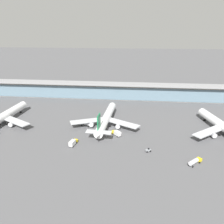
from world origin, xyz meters
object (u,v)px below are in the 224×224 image
at_px(service_truck_under_wing_grey, 148,150).
at_px(service_truck_mid_apron_white, 86,124).
at_px(airliner_left_stand, 3,117).
at_px(airliner_right_stand, 224,127).
at_px(service_truck_on_taxiway_yellow, 195,161).
at_px(airliner_centre_stand, 106,119).
at_px(service_truck_near_nose_yellow, 117,133).
at_px(service_truck_at_far_stand_yellow, 73,143).

xyz_separation_m(service_truck_under_wing_grey, service_truck_mid_apron_white, (-40.16, 29.34, 0.83)).
bearing_deg(airliner_left_stand, airliner_right_stand, -0.39).
relative_size(airliner_right_stand, service_truck_mid_apron_white, 6.79).
relative_size(airliner_right_stand, service_truck_on_taxiway_yellow, 7.67).
bearing_deg(airliner_right_stand, airliner_centre_stand, 175.78).
bearing_deg(airliner_centre_stand, service_truck_near_nose_yellow, -59.09).
distance_m(service_truck_near_nose_yellow, service_truck_on_taxiway_yellow, 48.08).
distance_m(service_truck_near_nose_yellow, service_truck_at_far_stand_yellow, 27.37).
height_order(airliner_right_stand, service_truck_mid_apron_white, airliner_right_stand).
relative_size(airliner_left_stand, airliner_right_stand, 1.01).
bearing_deg(service_truck_mid_apron_white, service_truck_under_wing_grey, -36.15).
bearing_deg(airliner_right_stand, service_truck_at_far_stand_yellow, -165.19).
bearing_deg(airliner_left_stand, airliner_centre_stand, 3.60).
distance_m(service_truck_mid_apron_white, service_truck_on_taxiway_yellow, 73.07).
relative_size(airliner_centre_stand, service_truck_mid_apron_white, 6.86).
xyz_separation_m(airliner_left_stand, airliner_centre_stand, (69.90, 4.40, 0.00)).
xyz_separation_m(airliner_left_stand, airliner_right_stand, (142.96, -0.99, 0.00)).
xyz_separation_m(airliner_left_stand, service_truck_under_wing_grey, (96.52, -26.79, -4.16)).
height_order(airliner_left_stand, airliner_right_stand, same).
bearing_deg(service_truck_under_wing_grey, service_truck_mid_apron_white, 143.85).
distance_m(airliner_centre_stand, service_truck_on_taxiway_yellow, 63.31).
height_order(airliner_left_stand, service_truck_mid_apron_white, airliner_left_stand).
bearing_deg(service_truck_mid_apron_white, service_truck_at_far_stand_yellow, -92.65).
xyz_separation_m(service_truck_near_nose_yellow, service_truck_under_wing_grey, (18.25, -17.20, -0.82)).
bearing_deg(service_truck_near_nose_yellow, service_truck_on_taxiway_yellow, -33.95).
relative_size(service_truck_near_nose_yellow, service_truck_on_taxiway_yellow, 0.89).
bearing_deg(service_truck_mid_apron_white, airliner_right_stand, -2.34).
xyz_separation_m(airliner_left_stand, service_truck_at_far_stand_yellow, (55.13, -24.21, -3.34)).
distance_m(service_truck_mid_apron_white, service_truck_at_far_stand_yellow, 26.78).
bearing_deg(service_truck_near_nose_yellow, service_truck_under_wing_grey, -43.31).
xyz_separation_m(service_truck_near_nose_yellow, service_truck_at_far_stand_yellow, (-23.15, -14.61, 0.00)).
distance_m(airliner_left_stand, airliner_right_stand, 142.96).
distance_m(service_truck_on_taxiway_yellow, service_truck_at_far_stand_yellow, 64.21).
relative_size(airliner_centre_stand, service_truck_on_taxiway_yellow, 7.76).
bearing_deg(service_truck_under_wing_grey, service_truck_on_taxiway_yellow, -24.03).
bearing_deg(service_truck_at_far_stand_yellow, airliner_right_stand, 14.81).
xyz_separation_m(airliner_right_stand, service_truck_at_far_stand_yellow, (-87.83, -23.22, -3.34)).
relative_size(airliner_right_stand, service_truck_at_far_stand_yellow, 7.80).
xyz_separation_m(service_truck_mid_apron_white, service_truck_on_taxiway_yellow, (61.79, -38.99, 0.00)).
bearing_deg(service_truck_on_taxiway_yellow, service_truck_near_nose_yellow, 146.05).
bearing_deg(airliner_right_stand, service_truck_mid_apron_white, 177.66).
height_order(service_truck_near_nose_yellow, service_truck_mid_apron_white, service_truck_near_nose_yellow).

